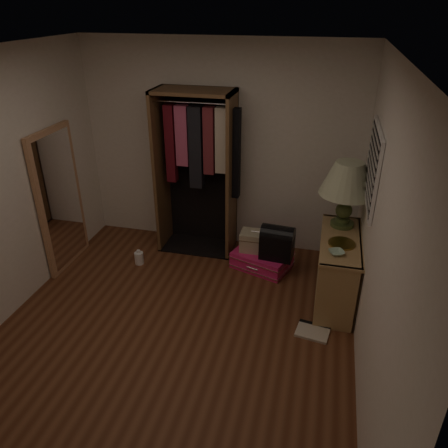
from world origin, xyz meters
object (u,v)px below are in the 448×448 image
at_px(train_case, 255,241).
at_px(open_wardrobe, 199,160).
at_px(floor_mirror, 60,200).
at_px(black_bag, 277,241).
at_px(pink_suitcase, 262,259).
at_px(table_lamp, 348,180).
at_px(console_bookshelf, 337,266).
at_px(white_jug, 139,258).

bearing_deg(train_case, open_wardrobe, 159.67).
distance_m(floor_mirror, black_bag, 2.61).
relative_size(pink_suitcase, table_lamp, 1.09).
bearing_deg(table_lamp, black_bag, 175.02).
distance_m(console_bookshelf, floor_mirror, 3.27).
height_order(console_bookshelf, open_wardrobe, open_wardrobe).
bearing_deg(black_bag, floor_mirror, -166.42).
relative_size(train_case, table_lamp, 0.49).
xyz_separation_m(console_bookshelf, open_wardrobe, (-1.75, 0.72, 0.82)).
bearing_deg(table_lamp, console_bookshelf, -91.02).
height_order(pink_suitcase, black_bag, black_bag).
distance_m(train_case, table_lamp, 1.38).
relative_size(open_wardrobe, black_bag, 4.91).
distance_m(floor_mirror, white_jug, 1.16).
height_order(open_wardrobe, black_bag, open_wardrobe).
distance_m(console_bookshelf, white_jug, 2.40).
bearing_deg(black_bag, table_lamp, 0.16).
height_order(console_bookshelf, white_jug, console_bookshelf).
bearing_deg(train_case, pink_suitcase, -19.85).
bearing_deg(console_bookshelf, floor_mirror, -179.14).
bearing_deg(open_wardrobe, black_bag, -20.49).
distance_m(console_bookshelf, table_lamp, 0.93).
bearing_deg(console_bookshelf, open_wardrobe, 157.53).
height_order(train_case, black_bag, black_bag).
bearing_deg(train_case, console_bookshelf, -24.01).
distance_m(pink_suitcase, table_lamp, 1.48).
relative_size(floor_mirror, white_jug, 8.80).
height_order(pink_suitcase, white_jug, pink_suitcase).
height_order(floor_mirror, black_bag, floor_mirror).
height_order(floor_mirror, pink_suitcase, floor_mirror).
relative_size(train_case, white_jug, 1.87).
xyz_separation_m(console_bookshelf, white_jug, (-2.38, 0.10, -0.31)).
height_order(train_case, table_lamp, table_lamp).
relative_size(console_bookshelf, open_wardrobe, 0.55).
relative_size(train_case, black_bag, 0.86).
height_order(open_wardrobe, floor_mirror, open_wardrobe).
bearing_deg(open_wardrobe, pink_suitcase, -20.34).
xyz_separation_m(floor_mirror, black_bag, (2.54, 0.38, -0.43)).
relative_size(table_lamp, white_jug, 3.77).
relative_size(floor_mirror, table_lamp, 2.33).
bearing_deg(white_jug, table_lamp, 3.93).
distance_m(floor_mirror, train_case, 2.37).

